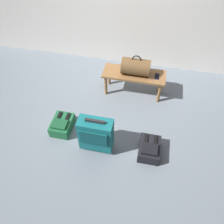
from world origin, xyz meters
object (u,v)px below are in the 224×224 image
at_px(suitcase_upright_teal, 96,134).
at_px(backpack_green, 62,125).
at_px(cell_phone, 157,76).
at_px(backpack_dark, 149,149).
at_px(duffel_bag_brown, 136,67).
at_px(bench, 134,76).

distance_m(suitcase_upright_teal, backpack_green, 0.66).
bearing_deg(backpack_green, cell_phone, 38.15).
bearing_deg(backpack_dark, cell_phone, 91.72).
relative_size(duffel_bag_brown, suitcase_upright_teal, 0.72).
bearing_deg(bench, duffel_bag_brown, 0.00).
bearing_deg(backpack_green, bench, 47.80).
bearing_deg(duffel_bag_brown, bench, 180.00).
bearing_deg(cell_phone, suitcase_upright_teal, -119.55).
bearing_deg(suitcase_upright_teal, bench, 75.04).
height_order(backpack_green, backpack_dark, same).
xyz_separation_m(duffel_bag_brown, cell_phone, (0.34, -0.00, -0.13)).
distance_m(duffel_bag_brown, suitcase_upright_teal, 1.27).
xyz_separation_m(bench, backpack_dark, (0.39, -1.14, -0.26)).
xyz_separation_m(bench, duffel_bag_brown, (0.01, 0.00, 0.20)).
relative_size(suitcase_upright_teal, backpack_dark, 1.60).
xyz_separation_m(cell_phone, backpack_green, (-1.26, -0.99, -0.32)).
height_order(suitcase_upright_teal, backpack_dark, suitcase_upright_teal).
xyz_separation_m(bench, suitcase_upright_teal, (-0.32, -1.21, -0.04)).
xyz_separation_m(duffel_bag_brown, backpack_green, (-0.92, -1.00, -0.45)).
bearing_deg(bench, cell_phone, -0.77).
relative_size(duffel_bag_brown, cell_phone, 3.06).
relative_size(suitcase_upright_teal, backpack_green, 1.60).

